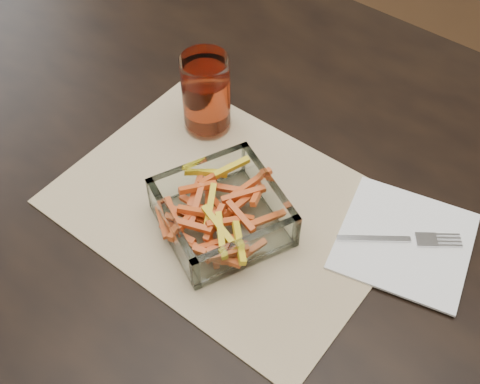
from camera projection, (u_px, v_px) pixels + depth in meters
name	position (u px, v px, depth m)	size (l,w,h in m)	color
dining_table	(280.00, 214.00, 0.94)	(1.60, 0.90, 0.75)	black
placemat	(227.00, 206.00, 0.84)	(0.45, 0.33, 0.00)	tan
glass_bowl	(222.00, 215.00, 0.79)	(0.20, 0.20, 0.06)	white
tumbler	(206.00, 96.00, 0.89)	(0.07, 0.07, 0.13)	white
napkin	(405.00, 241.00, 0.79)	(0.17, 0.17, 0.00)	white
fork	(403.00, 239.00, 0.79)	(0.14, 0.11, 0.00)	silver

